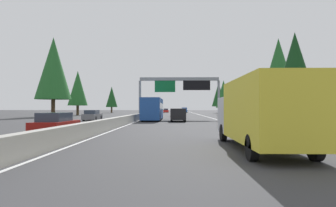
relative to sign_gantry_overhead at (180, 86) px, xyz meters
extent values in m
plane|color=#38383A|center=(16.11, 6.03, -5.20)|extent=(320.00, 320.00, 0.00)
cube|color=#9E9B93|center=(36.11, 6.33, -4.75)|extent=(180.00, 0.56, 0.90)
cube|color=silver|center=(26.11, -5.49, -5.19)|extent=(160.00, 0.16, 0.01)
cube|color=silver|center=(26.11, 5.78, -5.19)|extent=(160.00, 0.16, 0.01)
cylinder|color=gray|center=(0.04, 6.33, -2.18)|extent=(0.36, 0.36, 6.03)
cylinder|color=gray|center=(0.04, -5.99, -2.18)|extent=(0.36, 0.36, 6.03)
cube|color=gray|center=(0.04, 0.17, 1.08)|extent=(0.50, 12.32, 0.50)
cube|color=#0C602D|center=(-0.11, 2.39, -0.02)|extent=(0.12, 3.20, 1.90)
cube|color=black|center=(-0.11, -2.54, 0.08)|extent=(0.16, 4.20, 1.50)
cube|color=gold|center=(-34.05, -2.72, -3.50)|extent=(6.12, 2.40, 2.50)
cube|color=silver|center=(-29.80, -2.72, -3.80)|extent=(2.38, 2.30, 1.90)
cylinder|color=black|center=(-29.97, -1.66, -4.75)|extent=(0.90, 0.28, 0.90)
cylinder|color=black|center=(-29.97, -3.78, -4.75)|extent=(0.90, 0.28, 0.90)
cylinder|color=black|center=(-35.75, -1.66, -4.75)|extent=(0.90, 0.28, 0.90)
cylinder|color=black|center=(-35.75, -3.78, -4.75)|extent=(0.90, 0.28, 0.90)
cube|color=#1E4793|center=(-3.67, 4.03, -3.55)|extent=(11.50, 2.50, 2.90)
cube|color=#2D3847|center=(-3.67, 4.03, -3.19)|extent=(11.04, 2.55, 0.84)
cylinder|color=black|center=(0.36, 5.13, -4.70)|extent=(1.00, 0.30, 1.00)
cylinder|color=black|center=(0.36, 2.93, -4.70)|extent=(1.00, 0.30, 1.00)
cylinder|color=black|center=(-7.69, 5.13, -4.70)|extent=(1.00, 0.30, 1.00)
cylinder|color=black|center=(-7.69, 2.93, -4.70)|extent=(1.00, 0.30, 1.00)
cube|color=maroon|center=(14.33, 0.73, -4.67)|extent=(4.40, 1.80, 0.76)
cube|color=#2D3847|center=(14.11, 0.73, -4.01)|extent=(2.46, 1.51, 0.56)
cylinder|color=black|center=(15.74, 1.52, -4.88)|extent=(0.64, 0.22, 0.64)
cylinder|color=black|center=(15.74, -0.06, -4.88)|extent=(0.64, 0.22, 0.64)
cylinder|color=black|center=(12.93, 1.52, -4.88)|extent=(0.64, 0.22, 0.64)
cylinder|color=black|center=(12.93, -0.06, -4.88)|extent=(0.64, 0.22, 0.64)
cube|color=red|center=(61.73, 3.99, -4.67)|extent=(4.40, 1.80, 0.76)
cube|color=#2D3847|center=(61.51, 3.99, -4.01)|extent=(2.46, 1.51, 0.56)
cylinder|color=black|center=(63.14, 4.78, -4.88)|extent=(0.64, 0.22, 0.64)
cylinder|color=black|center=(63.14, 3.20, -4.88)|extent=(0.64, 0.22, 0.64)
cylinder|color=black|center=(60.32, 4.78, -4.88)|extent=(0.64, 0.22, 0.64)
cylinder|color=black|center=(60.32, 3.20, -4.88)|extent=(0.64, 0.22, 0.64)
cube|color=black|center=(-7.09, 0.45, -4.23)|extent=(5.00, 1.95, 1.44)
cube|color=#2D3847|center=(-9.39, 0.45, -3.98)|extent=(0.08, 1.48, 0.56)
cylinder|color=black|center=(-5.39, 1.31, -4.85)|extent=(0.70, 0.24, 0.70)
cylinder|color=black|center=(-5.39, -0.40, -4.85)|extent=(0.70, 0.24, 0.70)
cylinder|color=black|center=(-8.79, 1.31, -4.85)|extent=(0.70, 0.24, 0.70)
cylinder|color=black|center=(-8.79, -0.40, -4.85)|extent=(0.70, 0.24, 0.70)
cube|color=red|center=(71.11, 4.12, -4.67)|extent=(4.40, 1.80, 0.76)
cube|color=#2D3847|center=(70.89, 4.12, -4.01)|extent=(2.46, 1.51, 0.56)
cylinder|color=black|center=(72.52, 4.91, -4.88)|extent=(0.64, 0.22, 0.64)
cylinder|color=black|center=(72.52, 3.33, -4.88)|extent=(0.64, 0.22, 0.64)
cylinder|color=black|center=(69.70, 4.91, -4.88)|extent=(0.64, 0.22, 0.64)
cylinder|color=black|center=(69.70, 3.33, -4.88)|extent=(0.64, 0.22, 0.64)
cube|color=#1E4793|center=(62.37, -2.83, -4.59)|extent=(5.60, 2.00, 0.70)
cube|color=#1E4793|center=(63.38, -2.83, -3.79)|extent=(2.24, 1.84, 0.90)
cube|color=#2D3847|center=(63.38, -2.83, -3.70)|extent=(2.02, 1.92, 0.41)
cylinder|color=black|center=(64.22, -1.97, -4.80)|extent=(0.80, 0.28, 0.80)
cylinder|color=black|center=(64.22, -3.69, -4.80)|extent=(0.80, 0.28, 0.80)
cylinder|color=black|center=(60.53, -1.97, -4.80)|extent=(0.80, 0.28, 0.80)
cylinder|color=black|center=(60.53, -3.69, -4.80)|extent=(0.80, 0.28, 0.80)
cube|color=slate|center=(-4.79, 12.47, -4.67)|extent=(4.40, 1.80, 0.76)
cube|color=#2D3847|center=(-5.01, 12.47, -4.01)|extent=(2.46, 1.51, 0.56)
cylinder|color=black|center=(-3.38, 13.26, -4.88)|extent=(0.64, 0.22, 0.64)
cylinder|color=black|center=(-3.38, 11.68, -4.88)|extent=(0.64, 0.22, 0.64)
cylinder|color=black|center=(-6.19, 13.26, -4.88)|extent=(0.64, 0.22, 0.64)
cylinder|color=black|center=(-6.19, 11.68, -4.88)|extent=(0.64, 0.22, 0.64)
cube|color=maroon|center=(-26.56, 8.74, -4.67)|extent=(4.40, 1.80, 0.76)
cube|color=#2D3847|center=(-26.78, 8.74, -4.01)|extent=(2.46, 1.51, 0.56)
cylinder|color=black|center=(-25.15, 9.53, -4.88)|extent=(0.64, 0.22, 0.64)
cylinder|color=black|center=(-25.15, 7.95, -4.88)|extent=(0.64, 0.22, 0.64)
cylinder|color=black|center=(-27.97, 9.53, -4.88)|extent=(0.64, 0.22, 0.64)
cylinder|color=black|center=(-27.97, 7.95, -4.88)|extent=(0.64, 0.22, 0.64)
cylinder|color=#4C3823|center=(-14.70, -11.76, -4.12)|extent=(0.59, 0.59, 2.15)
cone|color=#143D19|center=(-14.70, -11.76, 0.76)|extent=(4.30, 4.30, 7.62)
cylinder|color=#4C3823|center=(4.53, -16.87, -3.69)|extent=(0.69, 0.69, 3.01)
cone|color=#236028|center=(4.53, -16.87, 3.14)|extent=(6.02, 6.02, 10.67)
cylinder|color=#4C3823|center=(22.96, -10.59, -4.29)|extent=(0.56, 0.56, 1.81)
cone|color=#236028|center=(22.96, -10.59, -0.18)|extent=(3.62, 3.62, 6.42)
cylinder|color=#4C3823|center=(50.38, -13.62, -4.09)|extent=(0.60, 0.60, 2.22)
cone|color=#194C1E|center=(50.38, -13.62, 0.97)|extent=(4.45, 4.45, 7.88)
cylinder|color=#4C3823|center=(11.14, 24.71, -3.47)|extent=(0.74, 0.74, 3.45)
cone|color=#236028|center=(11.14, 24.71, 4.37)|extent=(6.90, 6.90, 12.23)
cylinder|color=#4C3823|center=(23.50, 23.97, -4.03)|extent=(0.61, 0.61, 2.33)
cone|color=#236028|center=(23.50, 23.97, 1.26)|extent=(4.66, 4.66, 8.26)
cylinder|color=#4C3823|center=(56.73, 22.98, -4.19)|extent=(0.58, 0.58, 2.02)
cone|color=#194C1E|center=(56.73, 22.98, 0.41)|extent=(4.05, 4.05, 7.18)
camera|label=1|loc=(-45.65, 0.96, -3.41)|focal=31.28mm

